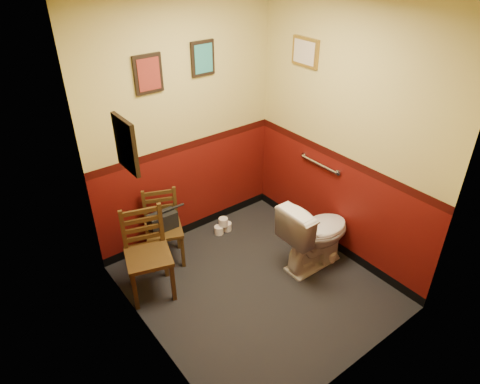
% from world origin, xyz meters
% --- Properties ---
extents(floor, '(2.20, 2.40, 0.00)m').
position_xyz_m(floor, '(0.00, 0.00, 0.00)').
color(floor, black).
rests_on(floor, ground).
extents(wall_back, '(2.20, 0.00, 2.70)m').
position_xyz_m(wall_back, '(0.00, 1.20, 1.35)').
color(wall_back, '#530D09').
rests_on(wall_back, ground).
extents(wall_front, '(2.20, 0.00, 2.70)m').
position_xyz_m(wall_front, '(0.00, -1.20, 1.35)').
color(wall_front, '#530D09').
rests_on(wall_front, ground).
extents(wall_left, '(0.00, 2.40, 2.70)m').
position_xyz_m(wall_left, '(-1.10, 0.00, 1.35)').
color(wall_left, '#530D09').
rests_on(wall_left, ground).
extents(wall_right, '(0.00, 2.40, 2.70)m').
position_xyz_m(wall_right, '(1.10, 0.00, 1.35)').
color(wall_right, '#530D09').
rests_on(wall_right, ground).
extents(grab_bar, '(0.05, 0.56, 0.06)m').
position_xyz_m(grab_bar, '(1.07, 0.25, 0.95)').
color(grab_bar, silver).
rests_on(grab_bar, wall_right).
extents(framed_print_back_a, '(0.28, 0.04, 0.36)m').
position_xyz_m(framed_print_back_a, '(-0.35, 1.18, 1.95)').
color(framed_print_back_a, black).
rests_on(framed_print_back_a, wall_back).
extents(framed_print_back_b, '(0.26, 0.04, 0.34)m').
position_xyz_m(framed_print_back_b, '(0.25, 1.18, 2.00)').
color(framed_print_back_b, black).
rests_on(framed_print_back_b, wall_back).
extents(framed_print_left, '(0.04, 0.30, 0.38)m').
position_xyz_m(framed_print_left, '(-1.08, 0.10, 1.85)').
color(framed_print_left, black).
rests_on(framed_print_left, wall_left).
extents(framed_print_right, '(0.04, 0.34, 0.28)m').
position_xyz_m(framed_print_right, '(1.08, 0.60, 2.05)').
color(framed_print_right, olive).
rests_on(framed_print_right, wall_right).
extents(toilet, '(0.80, 0.46, 0.78)m').
position_xyz_m(toilet, '(0.72, -0.10, 0.39)').
color(toilet, white).
rests_on(toilet, floor).
extents(toilet_brush, '(0.11, 0.11, 0.38)m').
position_xyz_m(toilet_brush, '(0.90, -0.19, 0.06)').
color(toilet_brush, silver).
rests_on(toilet_brush, floor).
extents(chair_left, '(0.52, 0.52, 0.89)m').
position_xyz_m(chair_left, '(-0.84, 0.61, 0.45)').
color(chair_left, '#3E2B12').
rests_on(chair_left, floor).
extents(chair_right, '(0.49, 0.49, 0.80)m').
position_xyz_m(chair_right, '(-0.49, 0.95, 0.40)').
color(chair_right, '#3E2B12').
rests_on(chair_right, floor).
extents(handbag, '(0.29, 0.15, 0.21)m').
position_xyz_m(handbag, '(-0.50, 0.91, 0.51)').
color(handbag, black).
rests_on(handbag, chair_right).
extents(tp_stack, '(0.23, 0.12, 0.20)m').
position_xyz_m(tp_stack, '(0.28, 0.94, 0.08)').
color(tp_stack, silver).
rests_on(tp_stack, floor).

